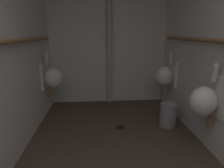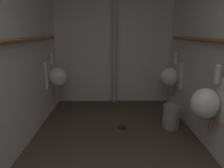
% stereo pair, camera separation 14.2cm
% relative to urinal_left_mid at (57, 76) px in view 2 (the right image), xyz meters
% --- Properties ---
extents(floor, '(2.34, 3.74, 0.08)m').
position_rel_urinal_left_mid_xyz_m(floor, '(0.96, -1.25, -0.69)').
color(floor, '#47382D').
rests_on(floor, ground).
extents(wall_left, '(0.06, 3.74, 2.60)m').
position_rel_urinal_left_mid_xyz_m(wall_left, '(-0.18, -1.25, 0.65)').
color(wall_left, silver).
rests_on(wall_left, ground).
extents(wall_back, '(2.34, 0.06, 2.60)m').
position_rel_urinal_left_mid_xyz_m(wall_back, '(0.96, 0.59, 0.65)').
color(wall_back, silver).
rests_on(wall_back, ground).
extents(urinal_left_mid, '(0.32, 0.30, 0.76)m').
position_rel_urinal_left_mid_xyz_m(urinal_left_mid, '(0.00, 0.00, 0.00)').
color(urinal_left_mid, silver).
extents(urinal_right_mid, '(0.32, 0.30, 0.76)m').
position_rel_urinal_left_mid_xyz_m(urinal_right_mid, '(1.93, -1.28, 0.00)').
color(urinal_right_mid, silver).
extents(urinal_right_far, '(0.32, 0.30, 0.76)m').
position_rel_urinal_left_mid_xyz_m(urinal_right_far, '(1.93, -0.01, 0.00)').
color(urinal_right_far, silver).
extents(supply_pipe_left, '(0.06, 2.96, 0.06)m').
position_rel_urinal_left_mid_xyz_m(supply_pipe_left, '(-0.09, -1.25, 0.64)').
color(supply_pipe_left, '#936038').
extents(supply_pipe_right, '(0.06, 3.00, 0.06)m').
position_rel_urinal_left_mid_xyz_m(supply_pipe_right, '(2.02, -1.28, 0.64)').
color(supply_pipe_right, '#936038').
extents(standpipe_back_wall, '(0.09, 0.09, 2.55)m').
position_rel_urinal_left_mid_xyz_m(standpipe_back_wall, '(0.99, 0.48, 0.65)').
color(standpipe_back_wall, '#B2B2B2').
rests_on(standpipe_back_wall, ground).
extents(floor_drain, '(0.14, 0.14, 0.01)m').
position_rel_urinal_left_mid_xyz_m(floor_drain, '(1.08, -0.60, -0.64)').
color(floor_drain, black).
rests_on(floor_drain, ground).
extents(waste_bin, '(0.25, 0.25, 0.35)m').
position_rel_urinal_left_mid_xyz_m(waste_bin, '(1.80, -0.59, -0.47)').
color(waste_bin, gray).
rests_on(waste_bin, ground).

